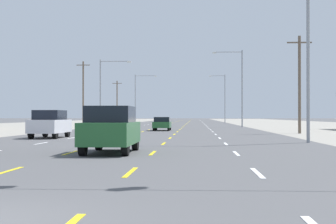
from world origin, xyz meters
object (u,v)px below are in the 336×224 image
Objects in this scene: streetlight_left_row_1 at (104,88)px; streetlight_left_row_2 at (137,95)px; streetlight_right_row_2 at (224,95)px; streetlight_right_row_0 at (302,39)px; streetlight_right_row_1 at (239,83)px; sedan_center_turn_midfar at (162,124)px; suv_far_left_mid at (50,124)px; suv_center_turn_near at (111,129)px.

streetlight_left_row_2 is (0.02, 43.54, 0.71)m from streetlight_left_row_1.
streetlight_left_row_1 is 0.89× the size of streetlight_right_row_2.
streetlight_left_row_1 is (-19.45, 43.54, -0.43)m from streetlight_right_row_0.
streetlight_right_row_1 is (-0.03, 43.54, 0.17)m from streetlight_right_row_0.
streetlight_right_row_1 is 47.67m from streetlight_left_row_2.
sedan_center_turn_midfar is 63.03m from streetlight_left_row_2.
streetlight_right_row_2 reaches higher than streetlight_left_row_1.
suv_far_left_mid is at bearing -101.61° from streetlight_right_row_2.
streetlight_left_row_1 is at bearing 114.07° from streetlight_right_row_0.
suv_center_turn_near is 1.09× the size of sedan_center_turn_midfar.
sedan_center_turn_midfar is 21.42m from streetlight_left_row_1.
streetlight_left_row_2 reaches higher than streetlight_right_row_0.
sedan_center_turn_midfar is 0.41× the size of streetlight_right_row_1.
suv_far_left_mid reaches higher than sedan_center_turn_midfar.
streetlight_left_row_1 is at bearing 94.28° from suv_far_left_mid.
streetlight_right_row_0 is at bearing -89.96° from streetlight_right_row_1.
streetlight_right_row_0 is 89.23m from streetlight_left_row_2.
suv_center_turn_near is at bearing -89.98° from sedan_center_turn_midfar.
streetlight_right_row_0 is at bearing -77.43° from streetlight_left_row_2.
streetlight_left_row_2 is at bearing 180.00° from streetlight_right_row_2.
streetlight_left_row_1 reaches higher than suv_center_turn_near.
suv_center_turn_near is 96.70m from streetlight_left_row_2.
streetlight_right_row_2 is at bearing 0.00° from streetlight_left_row_2.
streetlight_right_row_1 is at bearing 79.45° from suv_center_turn_near.
streetlight_right_row_2 is at bearing 65.87° from streetlight_left_row_1.
streetlight_left_row_2 is at bearing 89.97° from streetlight_left_row_1.
streetlight_left_row_2 is 1.01× the size of streetlight_right_row_2.
streetlight_right_row_0 is 1.10× the size of streetlight_left_row_1.
streetlight_left_row_1 is 0.89× the size of streetlight_right_row_1.
streetlight_right_row_0 is at bearing 42.50° from suv_center_turn_near.
suv_center_turn_near is 0.45× the size of streetlight_right_row_2.
streetlight_left_row_1 is (-9.64, 52.53, 4.64)m from suv_center_turn_near.
streetlight_left_row_1 is at bearing 180.00° from streetlight_right_row_1.
streetlight_right_row_2 reaches higher than sedan_center_turn_midfar.
suv_center_turn_near is 0.45× the size of streetlight_right_row_1.
streetlight_left_row_1 is 19.43m from streetlight_right_row_1.
streetlight_right_row_1 reaches higher than suv_far_left_mid.
streetlight_right_row_0 reaches higher than suv_center_turn_near.
streetlight_right_row_2 is (19.48, 0.00, -0.19)m from streetlight_left_row_2.
streetlight_left_row_1 reaches higher than sedan_center_turn_midfar.
streetlight_right_row_0 is 43.54m from streetlight_right_row_1.
suv_far_left_mid is 38.05m from streetlight_left_row_1.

